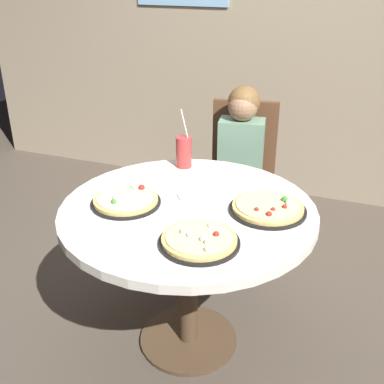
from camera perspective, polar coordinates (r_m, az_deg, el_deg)
ground_plane at (r=2.50m, az=-0.43°, el=-17.25°), size 8.00×8.00×0.00m
wall_with_window at (r=3.70m, az=11.13°, el=21.50°), size 5.20×0.14×2.90m
dining_table at (r=2.11m, az=-0.48°, el=-4.46°), size 1.11×1.11×0.75m
chair_wooden at (r=2.99m, az=5.99°, el=2.57°), size 0.46×0.46×0.95m
diner_child at (r=2.84m, az=5.52°, el=0.30°), size 0.31×0.43×1.08m
pizza_veggie at (r=2.10m, az=-7.92°, el=-1.01°), size 0.31×0.31×0.05m
pizza_cheese at (r=1.79m, az=0.87°, el=-5.77°), size 0.31×0.31×0.05m
pizza_pepperoni at (r=2.04m, az=9.08°, el=-1.90°), size 0.33×0.33×0.05m
soda_cup at (r=2.44m, az=-0.98°, el=4.83°), size 0.08×0.08×0.31m
plate_small at (r=2.15m, az=0.55°, el=-0.32°), size 0.18×0.18×0.01m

